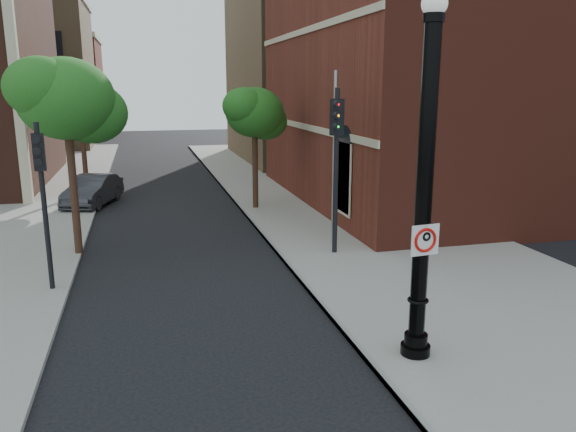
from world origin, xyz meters
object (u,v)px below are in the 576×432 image
object	(u,v)px
no_parking_sign	(425,240)
traffic_signal_right	(336,145)
traffic_signal_left	(42,180)
lamppost	(423,202)
parked_car	(93,190)

from	to	relation	value
no_parking_sign	traffic_signal_right	size ratio (longest dim) A/B	0.11
traffic_signal_left	traffic_signal_right	xyz separation A→B (m)	(8.15, 1.24, 0.54)
lamppost	traffic_signal_right	xyz separation A→B (m)	(0.74, 6.93, 0.35)
lamppost	traffic_signal_right	distance (m)	6.98
lamppost	parked_car	world-z (taller)	lamppost
no_parking_sign	traffic_signal_right	xyz separation A→B (m)	(0.76, 7.11, 1.01)
parked_car	traffic_signal_left	xyz separation A→B (m)	(-0.23, -11.20, 2.28)
lamppost	traffic_signal_left	world-z (taller)	lamppost
parked_car	traffic_signal_right	size ratio (longest dim) A/B	0.80
traffic_signal_left	parked_car	bearing A→B (deg)	82.97
traffic_signal_left	traffic_signal_right	distance (m)	8.27
no_parking_sign	traffic_signal_right	world-z (taller)	traffic_signal_right
lamppost	parked_car	xyz separation A→B (m)	(-7.18, 16.90, -2.47)
lamppost	no_parking_sign	bearing A→B (deg)	-95.36
lamppost	traffic_signal_right	world-z (taller)	lamppost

